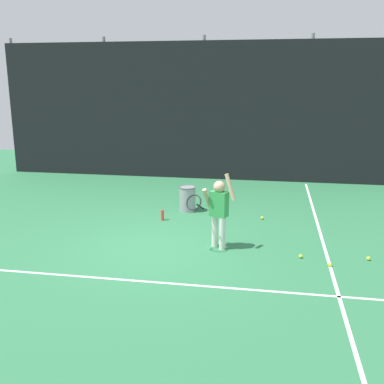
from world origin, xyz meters
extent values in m
plane|color=#2D7247|center=(0.00, 0.00, 0.00)|extent=(20.00, 20.00, 0.00)
cube|color=white|center=(0.00, -1.49, 0.00)|extent=(9.00, 0.05, 0.00)
cube|color=white|center=(2.99, 1.00, 0.00)|extent=(0.05, 9.00, 0.00)
cube|color=black|center=(0.00, 5.77, 1.98)|extent=(12.18, 0.08, 3.95)
cylinder|color=slate|center=(-5.94, 5.83, 2.05)|extent=(0.09, 0.09, 4.10)
cylinder|color=slate|center=(-2.97, 5.83, 2.05)|extent=(0.09, 0.09, 4.10)
cylinder|color=slate|center=(0.00, 5.83, 2.05)|extent=(0.09, 0.09, 4.10)
cylinder|color=slate|center=(2.97, 5.83, 2.05)|extent=(0.09, 0.09, 4.10)
cylinder|color=silver|center=(1.07, 0.14, 0.29)|extent=(0.11, 0.11, 0.58)
cylinder|color=silver|center=(1.22, 0.02, 0.29)|extent=(0.11, 0.11, 0.58)
cube|color=green|center=(1.14, 0.08, 0.80)|extent=(0.34, 0.26, 0.44)
sphere|color=tan|center=(1.14, 0.08, 1.10)|extent=(0.20, 0.20, 0.20)
cylinder|color=tan|center=(1.33, 0.03, 1.12)|extent=(0.22, 0.14, 0.46)
cylinder|color=tan|center=(0.94, 0.10, 0.87)|extent=(0.17, 0.29, 0.43)
cylinder|color=black|center=(0.83, 0.01, 0.75)|extent=(0.11, 0.23, 0.15)
torus|color=black|center=(0.75, -0.20, 0.88)|extent=(0.32, 0.25, 0.26)
cylinder|color=gray|center=(0.18, 2.26, 0.28)|extent=(0.36, 0.36, 0.55)
torus|color=#595B60|center=(0.18, 2.26, 0.55)|extent=(0.38, 0.38, 0.02)
cylinder|color=#D83F33|center=(-0.21, 1.48, 0.11)|extent=(0.07, 0.07, 0.22)
sphere|color=#CCE033|center=(2.99, -0.45, 0.03)|extent=(0.07, 0.07, 0.07)
sphere|color=#CCE033|center=(1.86, 1.90, 0.03)|extent=(0.07, 0.07, 0.07)
sphere|color=#CCE033|center=(2.55, -0.17, 0.03)|extent=(0.07, 0.07, 0.07)
sphere|color=#CCE033|center=(3.64, -0.07, 0.03)|extent=(0.07, 0.07, 0.07)
camera|label=1|loc=(2.01, -7.43, 2.88)|focal=42.50mm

